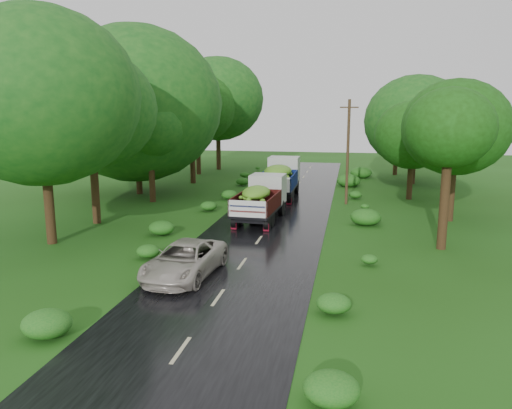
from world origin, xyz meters
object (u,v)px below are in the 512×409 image
(truck_near, at_px, (261,197))
(car, at_px, (185,260))
(truck_far, at_px, (281,176))
(utility_pole, at_px, (348,151))

(truck_near, distance_m, car, 10.70)
(truck_far, bearing_deg, utility_pole, -21.32)
(truck_far, distance_m, utility_pole, 5.68)
(truck_far, bearing_deg, car, -94.10)
(truck_far, height_order, car, truck_far)
(truck_near, relative_size, utility_pole, 0.85)
(truck_near, relative_size, truck_far, 0.90)
(truck_far, relative_size, utility_pole, 0.94)
(truck_near, height_order, car, truck_near)
(truck_near, xyz_separation_m, car, (-1.20, -10.61, -0.74))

